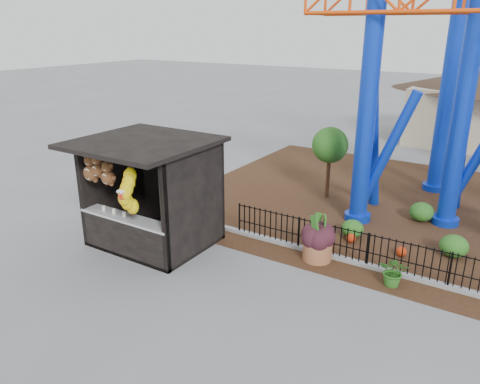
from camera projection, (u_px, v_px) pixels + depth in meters
The scene contains 9 objects.
ground at pixel (215, 288), 11.42m from camera, with size 120.00×120.00×0.00m, color slate.
mulch_bed at pixel (449, 216), 15.75m from camera, with size 18.00×12.00×0.02m, color #331E11.
curb at pixel (413, 278), 11.76m from camera, with size 18.00×0.18×0.12m, color gray.
prize_booth at pixel (146, 196), 13.17m from camera, with size 3.50×3.40×3.12m.
picket_fence at pixel (454, 272), 11.16m from camera, with size 12.20×0.06×1.00m, color black, non-canonical shape.
terracotta_planter at pixel (317, 250), 12.71m from camera, with size 0.79×0.79×0.60m, color #995A37.
planter_foliage at pixel (319, 229), 12.50m from camera, with size 0.70×0.70×0.64m, color black.
potted_plant at pixel (394, 271), 11.40m from camera, with size 0.71×0.61×0.78m, color #21601C.
landscaping at pixel (464, 241), 13.24m from camera, with size 8.02×3.78×0.62m.
Camera 1 is at (5.88, -8.08, 6.05)m, focal length 35.00 mm.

